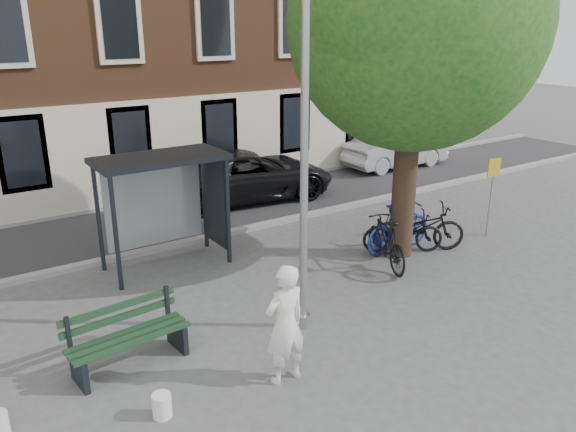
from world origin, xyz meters
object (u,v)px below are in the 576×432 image
at_px(car_silver, 396,149).
at_px(notice_sign, 493,179).
at_px(bike_c, 403,232).
at_px(bike_b, 399,227).
at_px(bike_a, 419,228).
at_px(car_dark, 247,175).
at_px(lamppost, 304,182).
at_px(bench, 128,339).
at_px(bike_d, 386,242).
at_px(painter, 285,324).
at_px(bus_shelter, 177,183).

distance_m(car_silver, notice_sign, 7.68).
bearing_deg(bike_c, bike_b, 50.20).
bearing_deg(bike_b, bike_a, -121.36).
bearing_deg(car_silver, car_dark, 94.51).
bearing_deg(lamppost, bench, 169.01).
xyz_separation_m(lamppost, car_dark, (3.24, 7.59, -2.00)).
distance_m(bench, bike_d, 6.30).
bearing_deg(lamppost, bike_b, 22.25).
bearing_deg(bike_d, painter, 47.30).
relative_size(car_dark, car_silver, 1.29).
height_order(bench, bike_a, bike_a).
height_order(bike_b, notice_sign, notice_sign).
bearing_deg(lamppost, car_dark, 66.87).
height_order(bike_b, bike_c, bike_b).
distance_m(bike_b, car_dark, 5.98).
height_order(lamppost, bench, lamppost).
xyz_separation_m(painter, bike_b, (5.30, 2.87, -0.36)).
bearing_deg(bike_c, bench, 129.20).
xyz_separation_m(bus_shelter, car_dark, (3.85, 3.49, -1.14)).
relative_size(bike_a, bike_b, 1.08).
xyz_separation_m(painter, car_dark, (4.44, 8.79, -0.20)).
xyz_separation_m(painter, notice_sign, (8.00, 2.31, 0.57)).
relative_size(bike_a, notice_sign, 1.08).
height_order(bus_shelter, car_silver, bus_shelter).
distance_m(bus_shelter, car_dark, 5.32).
xyz_separation_m(bike_a, car_dark, (-1.29, 6.16, 0.19)).
relative_size(lamppost, notice_sign, 2.91).
height_order(painter, car_dark, painter).
height_order(bike_c, car_dark, car_dark).
bearing_deg(painter, bike_c, -156.03).
distance_m(bus_shelter, bench, 4.53).
bearing_deg(bench, bike_b, 3.55).
height_order(bus_shelter, bike_c, bus_shelter).
distance_m(painter, bench, 2.66).
bearing_deg(car_silver, bus_shelter, 111.17).
bearing_deg(bike_b, car_silver, -46.00).
relative_size(painter, bike_a, 0.87).
relative_size(painter, notice_sign, 0.94).
xyz_separation_m(bike_b, bike_c, (0.04, -0.11, -0.11)).
bearing_deg(car_dark, bike_c, -164.37).
bearing_deg(lamppost, notice_sign, 9.24).
bearing_deg(bike_b, bike_d, 117.30).
bearing_deg(bike_c, bike_a, -77.59).
bearing_deg(car_silver, bike_a, 140.73).
height_order(car_dark, car_silver, car_dark).
distance_m(lamppost, bike_b, 4.92).
bearing_deg(bench, car_silver, 24.11).
height_order(bus_shelter, bike_a, bus_shelter).
relative_size(bike_d, car_dark, 0.35).
bearing_deg(bench, bus_shelter, 49.80).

